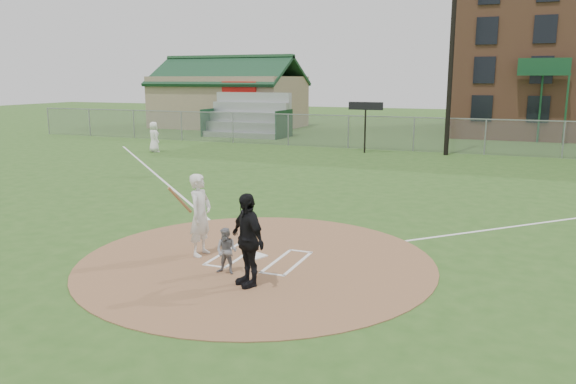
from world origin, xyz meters
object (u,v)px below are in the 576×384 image
at_px(home_plate, 254,256).
at_px(umpire, 247,240).
at_px(catcher, 227,251).
at_px(batter_at_plate, 200,215).
at_px(ondeck_player, 154,137).

xyz_separation_m(home_plate, umpire, (0.68, -1.76, 0.97)).
bearing_deg(catcher, batter_at_plate, 139.48).
xyz_separation_m(home_plate, batter_at_plate, (-1.26, -0.35, 0.99)).
bearing_deg(ondeck_player, home_plate, 163.32).
relative_size(home_plate, batter_at_plate, 0.24).
bearing_deg(home_plate, batter_at_plate, -164.26).
relative_size(ondeck_player, batter_at_plate, 0.88).
relative_size(home_plate, catcher, 0.46).
height_order(home_plate, ondeck_player, ondeck_player).
xyz_separation_m(ondeck_player, batter_at_plate, (12.61, -16.07, 0.14)).
xyz_separation_m(catcher, batter_at_plate, (-1.21, 0.95, 0.49)).
bearing_deg(catcher, home_plate, 85.59).
relative_size(home_plate, umpire, 0.24).
relative_size(catcher, batter_at_plate, 0.51).
bearing_deg(umpire, batter_at_plate, 178.79).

